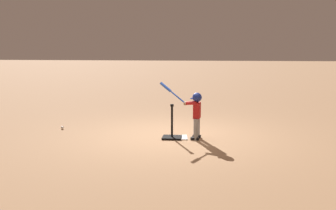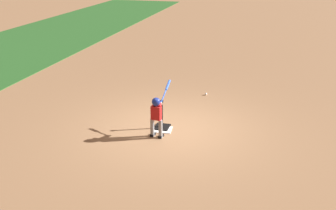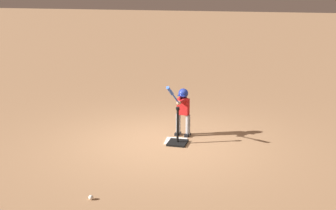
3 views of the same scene
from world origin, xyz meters
The scene contains 5 objects.
ground_plane centered at (0.00, 0.00, 0.00)m, with size 90.00×90.00×0.00m, color #99704C.
home_plate centered at (-0.14, 0.21, 0.01)m, with size 0.44×0.44×0.02m, color white.
batting_tee centered at (-0.02, 0.27, 0.11)m, with size 0.43×0.38×0.78m.
batter_child centered at (-0.53, 0.25, 0.67)m, with size 0.96×0.34×1.26m.
baseball centered at (2.81, -0.42, 0.04)m, with size 0.07×0.07×0.07m, color white.
Camera 1 is at (-0.84, 8.85, 2.07)m, focal length 42.00 mm.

